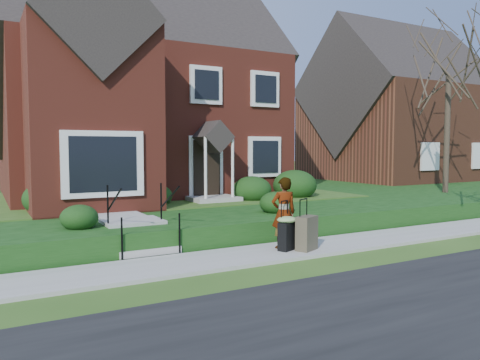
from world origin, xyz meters
TOP-DOWN VIEW (x-y plane):
  - ground at (0.00, 0.00)m, footprint 120.00×120.00m
  - street at (0.00, -5.00)m, footprint 60.00×6.00m
  - sidewalk at (0.00, 0.00)m, footprint 60.00×1.60m
  - terrace at (4.00, 10.90)m, footprint 44.00×20.00m
  - walkway at (-2.50, 5.00)m, footprint 1.20×6.00m
  - main_house at (-0.21, 9.61)m, footprint 10.40×10.20m
  - neighbour_house at (16.00, 11.00)m, footprint 9.40×8.00m
  - front_steps at (-2.50, 1.84)m, footprint 1.40×2.02m
  - foundation_shrubs at (0.89, 4.90)m, footprint 10.04×4.36m
  - woman at (0.48, 0.13)m, footprint 0.68×0.51m
  - suitcase_black at (0.41, -0.10)m, footprint 0.59×0.55m
  - suitcase_olive at (0.82, -0.31)m, footprint 0.63×0.51m
  - tree_gap at (11.02, 3.76)m, footprint 5.19×5.19m

SIDE VIEW (x-z plane):
  - ground at x=0.00m, z-range 0.00..0.00m
  - street at x=0.00m, z-range 0.00..0.01m
  - sidewalk at x=0.00m, z-range 0.00..0.08m
  - terrace at x=4.00m, z-range 0.00..0.60m
  - front_steps at x=-2.50m, z-range -0.28..1.22m
  - suitcase_olive at x=0.82m, z-range -0.12..1.07m
  - suitcase_black at x=0.41m, z-range -0.05..1.10m
  - walkway at x=-2.50m, z-range 0.60..0.66m
  - woman at x=0.48m, z-range 0.08..1.76m
  - foundation_shrubs at x=0.89m, z-range 0.52..1.66m
  - neighbour_house at x=16.00m, z-range 0.65..9.85m
  - main_house at x=-0.21m, z-range 0.56..9.96m
  - tree_gap at x=11.02m, z-range 2.08..9.50m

